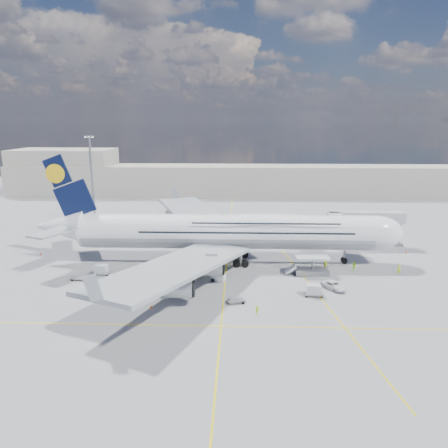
{
  "coord_description": "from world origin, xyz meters",
  "views": [
    {
      "loc": [
        2.46,
        -79.25,
        29.75
      ],
      "look_at": [
        -0.52,
        8.0,
        8.87
      ],
      "focal_mm": 35.0,
      "sensor_mm": 36.0,
      "label": 1
    }
  ],
  "objects_px": {
    "baggage_tug": "(218,277)",
    "cone_wing_left_outer": "(186,232)",
    "dolly_row_c": "(178,294)",
    "crew_van": "(326,264)",
    "dolly_row_a": "(101,269)",
    "dolly_row_b": "(150,271)",
    "cone_tail": "(40,254)",
    "airliner": "(228,231)",
    "crew_tug": "(257,310)",
    "crew_nose": "(399,269)",
    "cone_nose": "(406,252)",
    "dolly_back": "(80,278)",
    "catering_truck_outer": "(178,219)",
    "jet_bridge": "(356,221)",
    "catering_truck_inner": "(204,237)",
    "cone_wing_right_inner": "(192,289)",
    "cone_wing_right_outer": "(151,306)",
    "crew_loader": "(354,266)",
    "dolly_nose_near": "(236,301)",
    "dolly_nose_far": "(314,290)",
    "service_van": "(334,286)",
    "cone_wing_left_inner": "(197,249)",
    "light_mast": "(92,179)",
    "crew_wing": "(178,269)"
  },
  "relations": [
    {
      "from": "crew_nose",
      "to": "baggage_tug",
      "type": "bearing_deg",
      "value": -178.87
    },
    {
      "from": "catering_truck_outer",
      "to": "cone_tail",
      "type": "relative_size",
      "value": 13.69
    },
    {
      "from": "dolly_row_c",
      "to": "cone_tail",
      "type": "height_order",
      "value": "cone_tail"
    },
    {
      "from": "crew_loader",
      "to": "cone_wing_right_inner",
      "type": "xyz_separation_m",
      "value": [
        -31.64,
        -11.46,
        -0.68
      ]
    },
    {
      "from": "dolly_row_c",
      "to": "cone_wing_left_outer",
      "type": "xyz_separation_m",
      "value": [
        -3.86,
        43.05,
        -0.13
      ]
    },
    {
      "from": "dolly_row_a",
      "to": "dolly_back",
      "type": "bearing_deg",
      "value": -134.56
    },
    {
      "from": "catering_truck_outer",
      "to": "crew_van",
      "type": "distance_m",
      "value": 50.24
    },
    {
      "from": "crew_loader",
      "to": "crew_tug",
      "type": "xyz_separation_m",
      "value": [
        -20.36,
        -21.01,
        -0.2
      ]
    },
    {
      "from": "crew_nose",
      "to": "light_mast",
      "type": "bearing_deg",
      "value": 143.97
    },
    {
      "from": "dolly_back",
      "to": "crew_wing",
      "type": "distance_m",
      "value": 18.78
    },
    {
      "from": "crew_loader",
      "to": "crew_van",
      "type": "height_order",
      "value": "crew_van"
    },
    {
      "from": "crew_nose",
      "to": "dolly_row_a",
      "type": "bearing_deg",
      "value": 175.49
    },
    {
      "from": "cone_wing_left_outer",
      "to": "cone_wing_left_inner",
      "type": "bearing_deg",
      "value": -73.91
    },
    {
      "from": "dolly_row_c",
      "to": "crew_wing",
      "type": "xyz_separation_m",
      "value": [
        -1.57,
        11.82,
        0.54
      ]
    },
    {
      "from": "jet_bridge",
      "to": "crew_loader",
      "type": "height_order",
      "value": "jet_bridge"
    },
    {
      "from": "baggage_tug",
      "to": "cone_wing_left_outer",
      "type": "height_order",
      "value": "baggage_tug"
    },
    {
      "from": "light_mast",
      "to": "cone_wing_right_outer",
      "type": "height_order",
      "value": "light_mast"
    },
    {
      "from": "jet_bridge",
      "to": "catering_truck_inner",
      "type": "bearing_deg",
      "value": 176.51
    },
    {
      "from": "dolly_row_c",
      "to": "cone_tail",
      "type": "relative_size",
      "value": 6.68
    },
    {
      "from": "service_van",
      "to": "cone_tail",
      "type": "height_order",
      "value": "service_van"
    },
    {
      "from": "airliner",
      "to": "service_van",
      "type": "height_order",
      "value": "airliner"
    },
    {
      "from": "dolly_row_c",
      "to": "baggage_tug",
      "type": "height_order",
      "value": "baggage_tug"
    },
    {
      "from": "dolly_row_a",
      "to": "dolly_row_b",
      "type": "bearing_deg",
      "value": -2.0
    },
    {
      "from": "dolly_nose_far",
      "to": "crew_nose",
      "type": "bearing_deg",
      "value": 36.24
    },
    {
      "from": "dolly_row_a",
      "to": "cone_wing_right_outer",
      "type": "xyz_separation_m",
      "value": [
        12.88,
        -15.13,
        -0.85
      ]
    },
    {
      "from": "airliner",
      "to": "crew_van",
      "type": "relative_size",
      "value": 39.23
    },
    {
      "from": "dolly_row_b",
      "to": "crew_loader",
      "type": "height_order",
      "value": "dolly_row_b"
    },
    {
      "from": "dolly_row_a",
      "to": "cone_wing_right_inner",
      "type": "bearing_deg",
      "value": -18.25
    },
    {
      "from": "dolly_nose_far",
      "to": "baggage_tug",
      "type": "relative_size",
      "value": 1.12
    },
    {
      "from": "dolly_back",
      "to": "crew_van",
      "type": "distance_m",
      "value": 48.7
    },
    {
      "from": "service_van",
      "to": "crew_nose",
      "type": "relative_size",
      "value": 2.56
    },
    {
      "from": "cone_wing_right_outer",
      "to": "airliner",
      "type": "bearing_deg",
      "value": 63.68
    },
    {
      "from": "dolly_row_c",
      "to": "cone_wing_right_inner",
      "type": "distance_m",
      "value": 3.56
    },
    {
      "from": "dolly_row_c",
      "to": "crew_van",
      "type": "distance_m",
      "value": 32.12
    },
    {
      "from": "airliner",
      "to": "crew_tug",
      "type": "distance_m",
      "value": 27.09
    },
    {
      "from": "crew_nose",
      "to": "cone_wing_right_outer",
      "type": "distance_m",
      "value": 49.1
    },
    {
      "from": "crew_van",
      "to": "cone_wing_left_outer",
      "type": "relative_size",
      "value": 3.92
    },
    {
      "from": "light_mast",
      "to": "cone_nose",
      "type": "distance_m",
      "value": 86.37
    },
    {
      "from": "baggage_tug",
      "to": "cone_wing_left_inner",
      "type": "distance_m",
      "value": 20.7
    },
    {
      "from": "cone_wing_right_inner",
      "to": "baggage_tug",
      "type": "bearing_deg",
      "value": 47.56
    },
    {
      "from": "airliner",
      "to": "crew_tug",
      "type": "relative_size",
      "value": 52.83
    },
    {
      "from": "dolly_row_c",
      "to": "dolly_back",
      "type": "bearing_deg",
      "value": 140.96
    },
    {
      "from": "baggage_tug",
      "to": "catering_truck_outer",
      "type": "distance_m",
      "value": 45.49
    },
    {
      "from": "dolly_row_b",
      "to": "dolly_nose_near",
      "type": "height_order",
      "value": "dolly_row_b"
    },
    {
      "from": "dolly_row_b",
      "to": "crew_van",
      "type": "xyz_separation_m",
      "value": [
        34.91,
        5.93,
        -0.15
      ]
    },
    {
      "from": "crew_tug",
      "to": "cone_tail",
      "type": "bearing_deg",
      "value": 128.49
    },
    {
      "from": "baggage_tug",
      "to": "service_van",
      "type": "distance_m",
      "value": 21.29
    },
    {
      "from": "cone_wing_left_outer",
      "to": "cone_nose",
      "type": "bearing_deg",
      "value": -17.3
    },
    {
      "from": "catering_truck_outer",
      "to": "dolly_row_a",
      "type": "bearing_deg",
      "value": -108.74
    },
    {
      "from": "dolly_row_b",
      "to": "crew_van",
      "type": "height_order",
      "value": "dolly_row_b"
    }
  ]
}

